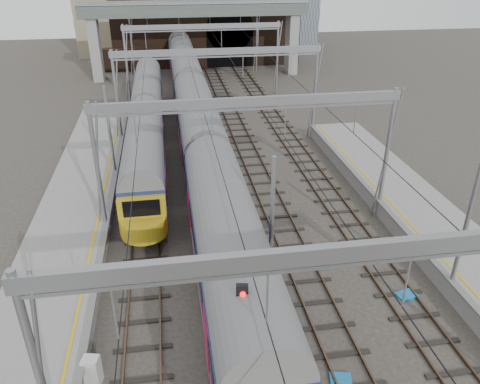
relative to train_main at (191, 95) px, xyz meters
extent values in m
plane|color=#38332D|center=(2.00, -27.84, -2.63)|extent=(160.00, 160.00, 0.00)
cube|color=gray|center=(-8.20, -25.34, -2.08)|extent=(4.20, 55.00, 1.10)
cube|color=slate|center=(-6.15, -25.34, -1.58)|extent=(0.35, 55.00, 0.12)
cube|color=gold|center=(-6.65, -25.34, -1.52)|extent=(0.12, 55.00, 0.01)
cube|color=slate|center=(10.15, -29.34, -1.58)|extent=(0.35, 47.00, 0.12)
cube|color=#4C3828|center=(-4.72, -12.84, -2.54)|extent=(0.08, 80.00, 0.16)
cube|color=#4C3828|center=(-3.28, -12.84, -2.54)|extent=(0.08, 80.00, 0.16)
cube|color=black|center=(-4.00, -12.84, -2.62)|extent=(2.40, 80.00, 0.14)
cube|color=#4C3828|center=(-0.72, -12.84, -2.54)|extent=(0.08, 80.00, 0.16)
cube|color=#4C3828|center=(0.72, -12.84, -2.54)|extent=(0.08, 80.00, 0.16)
cube|color=black|center=(0.00, -12.84, -2.62)|extent=(2.40, 80.00, 0.14)
cube|color=#4C3828|center=(3.28, -12.84, -2.54)|extent=(0.08, 80.00, 0.16)
cube|color=#4C3828|center=(4.72, -12.84, -2.54)|extent=(0.08, 80.00, 0.16)
cube|color=black|center=(4.00, -12.84, -2.62)|extent=(2.40, 80.00, 0.14)
cube|color=#4C3828|center=(7.28, -12.84, -2.54)|extent=(0.08, 80.00, 0.16)
cube|color=#4C3828|center=(8.72, -12.84, -2.54)|extent=(0.08, 80.00, 0.16)
cube|color=black|center=(8.00, -12.84, -2.62)|extent=(2.40, 80.00, 0.14)
cube|color=gray|center=(2.00, -33.84, 4.97)|extent=(16.80, 0.28, 0.50)
cylinder|color=gray|center=(-6.20, -19.84, 1.37)|extent=(0.24, 0.24, 8.00)
cylinder|color=gray|center=(10.20, -19.84, 1.37)|extent=(0.24, 0.24, 8.00)
cube|color=gray|center=(2.00, -19.84, 4.97)|extent=(16.80, 0.28, 0.50)
cylinder|color=gray|center=(-6.20, -5.84, 1.37)|extent=(0.24, 0.24, 8.00)
cylinder|color=gray|center=(10.20, -5.84, 1.37)|extent=(0.24, 0.24, 8.00)
cube|color=gray|center=(2.00, -5.84, 4.97)|extent=(16.80, 0.28, 0.50)
cylinder|color=gray|center=(-6.20, 8.16, 1.37)|extent=(0.24, 0.24, 8.00)
cylinder|color=gray|center=(10.20, 8.16, 1.37)|extent=(0.24, 0.24, 8.00)
cube|color=gray|center=(2.00, 8.16, 4.97)|extent=(16.80, 0.28, 0.50)
cylinder|color=gray|center=(-6.20, 20.16, 1.37)|extent=(0.24, 0.24, 8.00)
cylinder|color=gray|center=(10.20, 20.16, 1.37)|extent=(0.24, 0.24, 8.00)
cube|color=gray|center=(2.00, 20.16, 4.97)|extent=(16.80, 0.28, 0.50)
cube|color=black|center=(-4.00, -12.84, 2.87)|extent=(0.03, 80.00, 0.03)
cube|color=black|center=(0.00, -12.84, 2.87)|extent=(0.03, 80.00, 0.03)
cube|color=black|center=(4.00, -12.84, 2.87)|extent=(0.03, 80.00, 0.03)
cube|color=black|center=(8.00, -12.84, 2.87)|extent=(0.03, 80.00, 0.03)
cube|color=#322016|center=(4.00, 24.16, 1.87)|extent=(26.00, 2.00, 9.00)
cube|color=black|center=(7.00, 23.14, -0.03)|extent=(6.50, 0.10, 5.20)
cylinder|color=black|center=(7.00, 23.14, 2.57)|extent=(6.50, 0.10, 6.50)
cube|color=#322016|center=(-8.00, 23.16, -1.13)|extent=(6.00, 1.50, 3.00)
cube|color=gray|center=(-10.50, 18.16, 1.47)|extent=(1.20, 2.50, 8.20)
cube|color=gray|center=(14.50, 18.16, 1.47)|extent=(1.20, 2.50, 8.20)
cube|color=#58635C|center=(2.00, 18.16, 5.57)|extent=(28.00, 3.00, 1.40)
cube|color=gray|center=(2.00, 18.16, 6.47)|extent=(28.00, 3.00, 0.30)
cube|color=black|center=(0.00, 0.08, -2.28)|extent=(2.36, 69.79, 0.70)
cube|color=#16234E|center=(0.00, 0.08, -0.29)|extent=(3.00, 69.79, 2.68)
cylinder|color=slate|center=(0.00, 0.08, 1.05)|extent=(2.94, 69.29, 2.94)
cube|color=black|center=(0.00, 0.08, 0.13)|extent=(3.02, 68.59, 0.80)
cube|color=#BD3B5B|center=(0.00, 0.08, -1.04)|extent=(3.02, 68.79, 0.13)
cube|color=black|center=(-4.00, -6.16, -2.28)|extent=(2.04, 30.03, 0.70)
cube|color=#16234E|center=(-4.00, -6.16, -0.48)|extent=(2.59, 30.03, 2.31)
cylinder|color=slate|center=(-4.00, -6.16, 0.68)|extent=(2.54, 29.53, 2.54)
cube|color=black|center=(-4.00, -6.16, -0.11)|extent=(2.61, 28.83, 0.69)
cube|color=#BD3B5B|center=(-4.00, -6.16, -1.12)|extent=(2.61, 29.03, 0.11)
cube|color=#B49617|center=(-4.00, -21.32, -0.58)|extent=(2.54, 0.60, 2.11)
cube|color=black|center=(-4.00, -21.49, -0.01)|extent=(1.94, 0.08, 0.93)
cylinder|color=black|center=(-0.38, -31.86, -0.01)|extent=(0.18, 0.18, 5.25)
cube|color=black|center=(-0.38, -32.04, 2.29)|extent=(0.41, 0.24, 0.99)
sphere|color=red|center=(-0.38, -32.16, 2.51)|extent=(0.20, 0.20, 0.20)
cube|color=silver|center=(-5.80, -30.21, -2.02)|extent=(0.72, 0.64, 1.23)
cube|color=#1877B6|center=(3.53, -31.59, -2.59)|extent=(0.93, 0.74, 0.10)
cube|color=#1877B6|center=(2.09, -20.67, -2.58)|extent=(1.09, 0.87, 0.11)
cube|color=#1877B6|center=(8.35, -27.40, -2.58)|extent=(1.08, 0.87, 0.11)
camera|label=1|loc=(-2.29, -43.46, 12.01)|focal=35.00mm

